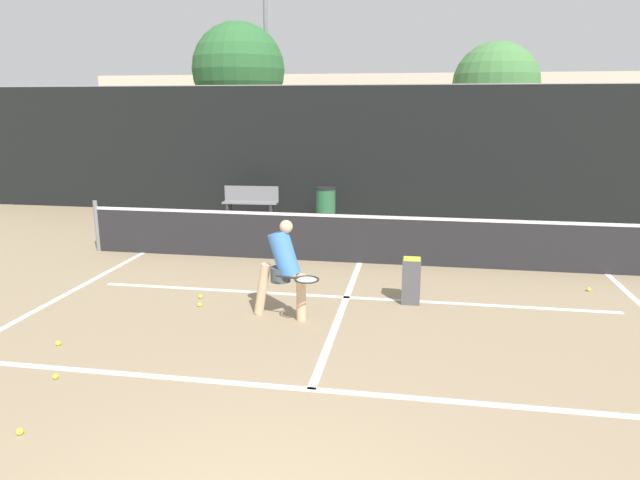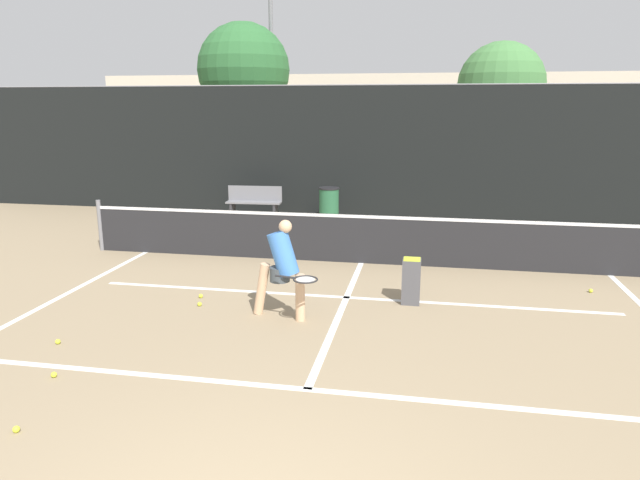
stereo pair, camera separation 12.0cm
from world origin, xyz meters
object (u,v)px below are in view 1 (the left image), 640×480
object	(u,v)px
ball_hopper	(411,280)
parked_car	(474,186)
player_practicing	(283,266)
courtside_bench	(251,201)
trash_bin	(326,204)

from	to	relation	value
ball_hopper	parked_car	distance (m)	9.24
player_practicing	parked_car	size ratio (longest dim) A/B	0.34
courtside_bench	parked_car	xyz separation A→B (m)	(6.09, 3.02, 0.13)
player_practicing	parked_car	distance (m)	10.64
parked_car	courtside_bench	bearing A→B (deg)	-153.62
courtside_bench	player_practicing	bearing A→B (deg)	-73.23
player_practicing	trash_bin	xyz separation A→B (m)	(-0.52, 7.00, -0.33)
parked_car	player_practicing	bearing A→B (deg)	-109.33
ball_hopper	courtside_bench	world-z (taller)	courtside_bench
player_practicing	courtside_bench	distance (m)	7.48
courtside_bench	ball_hopper	bearing A→B (deg)	-57.55
trash_bin	parked_car	size ratio (longest dim) A/B	0.21
player_practicing	courtside_bench	bearing A→B (deg)	122.69
player_practicing	parked_car	bearing A→B (deg)	83.30
parked_car	ball_hopper	bearing A→B (deg)	-100.80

